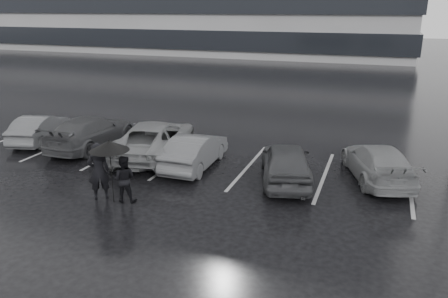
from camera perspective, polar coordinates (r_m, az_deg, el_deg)
name	(u,v)px	position (r m, az deg, el deg)	size (l,w,h in m)	color
ground	(208,189)	(14.28, -2.08, -5.30)	(160.00, 160.00, 0.00)	black
car_main	(286,162)	(14.87, 8.09, -1.72)	(1.59, 3.95, 1.35)	black
car_west_a	(195,151)	(16.09, -3.80, -0.21)	(1.32, 3.79, 1.25)	#333336
car_west_b	(155,139)	(17.38, -9.03, 1.32)	(2.37, 5.15, 1.43)	#535356
car_west_c	(91,132)	(19.15, -16.96, 2.16)	(1.86, 4.59, 1.33)	black
car_west_d	(39,128)	(20.75, -22.98, 2.50)	(1.26, 3.62, 1.19)	#333336
car_east	(378,162)	(15.79, 19.44, -1.66)	(1.71, 4.20, 1.22)	#535356
pedestrian_left	(99,171)	(13.83, -16.06, -2.78)	(0.66, 0.43, 1.81)	black
pedestrian_right	(124,179)	(13.50, -12.94, -3.83)	(0.71, 0.55, 1.46)	black
umbrella	(109,146)	(13.19, -14.77, 0.42)	(1.16, 1.16, 1.97)	black
stall_stripes	(213,162)	(16.71, -1.43, -1.72)	(19.72, 5.00, 0.00)	#98989B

